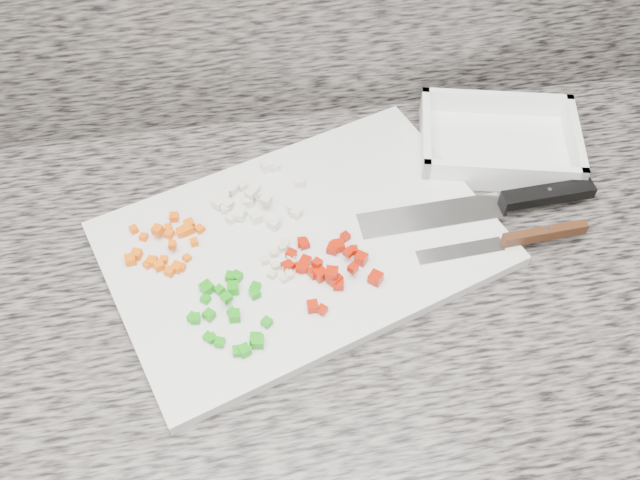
# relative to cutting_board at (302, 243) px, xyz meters

# --- Properties ---
(cabinet) EXTENTS (3.92, 0.62, 0.86)m
(cabinet) POSITION_rel_cutting_board_xyz_m (-0.09, -0.04, -0.48)
(cabinet) COLOR silver
(cabinet) RESTS_ON ground
(countertop) EXTENTS (3.96, 0.64, 0.04)m
(countertop) POSITION_rel_cutting_board_xyz_m (-0.09, -0.04, -0.03)
(countertop) COLOR #656059
(countertop) RESTS_ON cabinet
(cutting_board) EXTENTS (0.56, 0.46, 0.02)m
(cutting_board) POSITION_rel_cutting_board_xyz_m (0.00, 0.00, 0.00)
(cutting_board) COLOR silver
(cutting_board) RESTS_ON countertop
(carrot_pile) EXTENTS (0.10, 0.10, 0.02)m
(carrot_pile) POSITION_rel_cutting_board_xyz_m (-0.17, 0.02, 0.01)
(carrot_pile) COLOR #EF5D05
(carrot_pile) RESTS_ON cutting_board
(onion_pile) EXTENTS (0.13, 0.12, 0.02)m
(onion_pile) POSITION_rel_cutting_board_xyz_m (-0.05, 0.07, 0.02)
(onion_pile) COLOR silver
(onion_pile) RESTS_ON cutting_board
(green_pepper_pile) EXTENTS (0.10, 0.12, 0.02)m
(green_pepper_pile) POSITION_rel_cutting_board_xyz_m (-0.10, -0.10, 0.01)
(green_pepper_pile) COLOR #15940D
(green_pepper_pile) RESTS_ON cutting_board
(red_pepper_pile) EXTENTS (0.12, 0.12, 0.02)m
(red_pepper_pile) POSITION_rel_cutting_board_xyz_m (0.02, -0.05, 0.02)
(red_pepper_pile) COLOR #AB1402
(red_pepper_pile) RESTS_ON cutting_board
(garlic_pile) EXTENTS (0.04, 0.06, 0.01)m
(garlic_pile) POSITION_rel_cutting_board_xyz_m (-0.03, -0.03, 0.01)
(garlic_pile) COLOR beige
(garlic_pile) RESTS_ON cutting_board
(chef_knife) EXTENTS (0.32, 0.05, 0.02)m
(chef_knife) POSITION_rel_cutting_board_xyz_m (0.28, 0.01, 0.01)
(chef_knife) COLOR white
(chef_knife) RESTS_ON cutting_board
(paring_knife) EXTENTS (0.23, 0.03, 0.02)m
(paring_knife) POSITION_rel_cutting_board_xyz_m (0.28, -0.05, 0.01)
(paring_knife) COLOR white
(paring_knife) RESTS_ON cutting_board
(tray) EXTENTS (0.25, 0.21, 0.05)m
(tray) POSITION_rel_cutting_board_xyz_m (0.30, 0.13, 0.01)
(tray) COLOR white
(tray) RESTS_ON countertop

